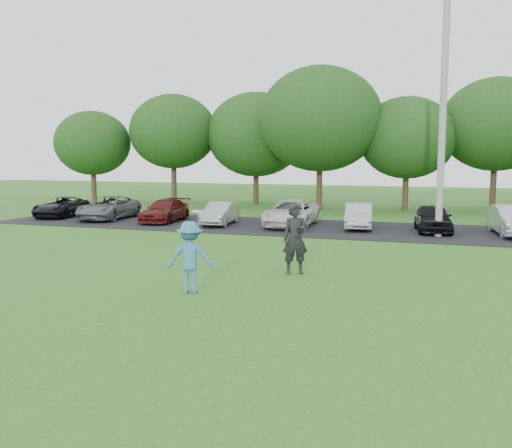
{
  "coord_description": "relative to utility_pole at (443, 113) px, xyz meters",
  "views": [
    {
      "loc": [
        5.36,
        -12.5,
        3.36
      ],
      "look_at": [
        0.0,
        3.5,
        1.3
      ],
      "focal_mm": 40.0,
      "sensor_mm": 36.0,
      "label": 1
    }
  ],
  "objects": [
    {
      "name": "camera_bystander",
      "position": [
        -3.73,
        -8.91,
        -4.02
      ],
      "size": [
        0.86,
        0.75,
        1.99
      ],
      "color": "black",
      "rests_on": "ground"
    },
    {
      "name": "tree_row",
      "position": [
        -3.59,
        10.96,
        -0.11
      ],
      "size": [
        42.39,
        9.85,
        8.64
      ],
      "color": "#38281C",
      "rests_on": "ground"
    },
    {
      "name": "parked_cars",
      "position": [
        -6.54,
        1.26,
        -4.41
      ],
      "size": [
        30.37,
        4.56,
        1.24
      ],
      "color": "black",
      "rests_on": "parking_lot"
    },
    {
      "name": "parking_lot",
      "position": [
        -5.1,
        1.2,
        -5.0
      ],
      "size": [
        32.0,
        6.5,
        0.03
      ],
      "primitive_type": "cube",
      "color": "black",
      "rests_on": "ground"
    },
    {
      "name": "ground",
      "position": [
        -5.1,
        -11.8,
        -5.02
      ],
      "size": [
        100.0,
        100.0,
        0.0
      ],
      "primitive_type": "plane",
      "color": "#286D1F",
      "rests_on": "ground"
    },
    {
      "name": "utility_pole",
      "position": [
        0.0,
        0.0,
        0.0
      ],
      "size": [
        0.28,
        0.28,
        10.03
      ],
      "primitive_type": "cylinder",
      "color": "#969792",
      "rests_on": "ground"
    },
    {
      "name": "frisbee_player",
      "position": [
        -5.61,
        -11.85,
        -4.14
      ],
      "size": [
        1.28,
        0.96,
        2.07
      ],
      "color": "teal",
      "rests_on": "ground"
    }
  ]
}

